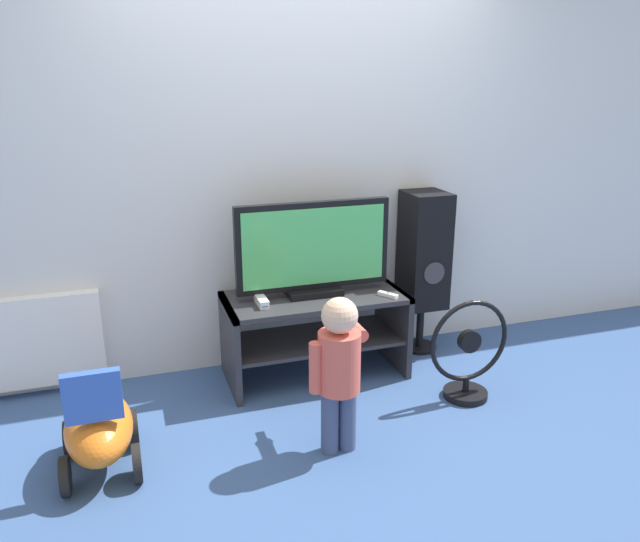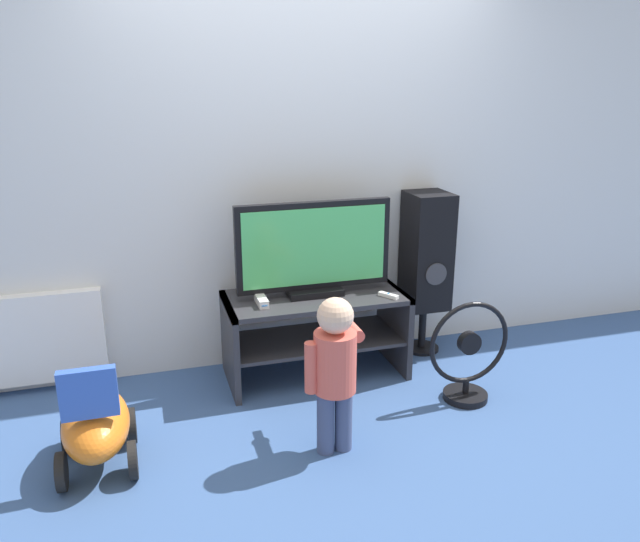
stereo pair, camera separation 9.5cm
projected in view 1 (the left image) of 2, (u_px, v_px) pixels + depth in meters
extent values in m
plane|color=#38568C|center=(328.00, 393.00, 3.71)|extent=(16.00, 16.00, 0.00)
cube|color=silver|center=(298.00, 160.00, 3.85)|extent=(10.00, 0.06, 2.60)
cube|color=#2D2D33|center=(315.00, 298.00, 3.79)|extent=(1.10, 0.52, 0.03)
cube|color=#2D2D33|center=(315.00, 339.00, 3.87)|extent=(1.06, 0.48, 0.02)
cube|color=#2D2D33|center=(230.00, 347.00, 3.70)|extent=(0.04, 0.52, 0.53)
cube|color=#2D2D33|center=(393.00, 325.00, 4.02)|extent=(0.04, 0.52, 0.53)
cube|color=black|center=(313.00, 291.00, 3.80)|extent=(0.33, 0.20, 0.04)
cube|color=black|center=(313.00, 246.00, 3.71)|extent=(0.95, 0.05, 0.53)
cube|color=#4CBF66|center=(315.00, 247.00, 3.69)|extent=(0.88, 0.01, 0.46)
cube|color=white|center=(262.00, 301.00, 3.62)|extent=(0.05, 0.17, 0.05)
cube|color=#3F8CE5|center=(265.00, 306.00, 3.54)|extent=(0.03, 0.00, 0.01)
cube|color=white|center=(388.00, 295.00, 3.76)|extent=(0.10, 0.13, 0.02)
cylinder|color=#337FD8|center=(388.00, 293.00, 3.76)|extent=(0.01, 0.01, 0.00)
cylinder|color=#3F4C72|center=(330.00, 422.00, 3.09)|extent=(0.09, 0.09, 0.34)
cylinder|color=#3F4C72|center=(347.00, 419.00, 3.12)|extent=(0.09, 0.09, 0.34)
cylinder|color=#D1594C|center=(339.00, 362.00, 3.00)|extent=(0.21, 0.21, 0.30)
sphere|color=beige|center=(340.00, 316.00, 2.93)|extent=(0.18, 0.18, 0.18)
cylinder|color=#D1594C|center=(316.00, 368.00, 2.97)|extent=(0.06, 0.06, 0.26)
cylinder|color=#D1594C|center=(353.00, 327.00, 3.12)|extent=(0.06, 0.26, 0.06)
sphere|color=beige|center=(344.00, 318.00, 3.24)|extent=(0.08, 0.08, 0.08)
cube|color=white|center=(342.00, 315.00, 3.27)|extent=(0.03, 0.13, 0.02)
cylinder|color=black|center=(419.00, 347.00, 4.31)|extent=(0.24, 0.24, 0.02)
cylinder|color=black|center=(420.00, 326.00, 4.26)|extent=(0.05, 0.05, 0.32)
cube|color=black|center=(424.00, 250.00, 4.09)|extent=(0.26, 0.30, 0.77)
cylinder|color=#38383D|center=(434.00, 273.00, 3.99)|extent=(0.14, 0.01, 0.14)
cylinder|color=black|center=(465.00, 394.00, 3.66)|extent=(0.26, 0.26, 0.04)
cylinder|color=black|center=(466.00, 384.00, 3.64)|extent=(0.04, 0.04, 0.08)
torus|color=black|center=(469.00, 341.00, 3.56)|extent=(0.50, 0.03, 0.50)
cylinder|color=black|center=(469.00, 341.00, 3.56)|extent=(0.13, 0.05, 0.13)
ellipsoid|color=orange|center=(99.00, 427.00, 2.95)|extent=(0.31, 0.57, 0.26)
cube|color=blue|center=(93.00, 396.00, 2.73)|extent=(0.25, 0.05, 0.23)
cylinder|color=black|center=(69.00, 439.00, 3.08)|extent=(0.04, 0.18, 0.18)
cylinder|color=black|center=(134.00, 428.00, 3.17)|extent=(0.04, 0.18, 0.18)
cylinder|color=black|center=(65.00, 476.00, 2.80)|extent=(0.04, 0.18, 0.18)
cylinder|color=black|center=(137.00, 463.00, 2.89)|extent=(0.04, 0.18, 0.18)
cube|color=white|center=(31.00, 342.00, 3.59)|extent=(0.80, 0.08, 0.55)
cube|color=silver|center=(88.00, 382.00, 3.77)|extent=(0.03, 0.05, 0.06)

